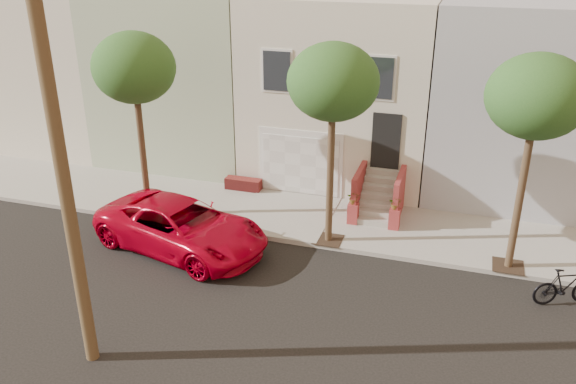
% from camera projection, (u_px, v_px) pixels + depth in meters
% --- Properties ---
extents(ground, '(90.00, 90.00, 0.00)m').
position_uv_depth(ground, '(258.00, 305.00, 16.07)').
color(ground, black).
rests_on(ground, ground).
extents(sidewalk, '(40.00, 3.70, 0.15)m').
position_uv_depth(sidewalk, '(310.00, 219.00, 20.71)').
color(sidewalk, gray).
rests_on(sidewalk, ground).
extents(house_row, '(33.10, 11.70, 7.00)m').
position_uv_depth(house_row, '(349.00, 81.00, 24.37)').
color(house_row, beige).
rests_on(house_row, sidewalk).
extents(tree_left, '(2.70, 2.57, 6.30)m').
position_uv_depth(tree_left, '(134.00, 69.00, 18.86)').
color(tree_left, '#2D2116').
rests_on(tree_left, sidewalk).
extents(tree_mid, '(2.70, 2.57, 6.30)m').
position_uv_depth(tree_mid, '(333.00, 83.00, 17.08)').
color(tree_mid, '#2D2116').
rests_on(tree_mid, sidewalk).
extents(tree_right, '(2.70, 2.57, 6.30)m').
position_uv_depth(tree_right, '(537.00, 98.00, 15.58)').
color(tree_right, '#2D2116').
rests_on(tree_right, sidewalk).
extents(pickup_truck, '(6.16, 3.95, 1.58)m').
position_uv_depth(pickup_truck, '(181.00, 226.00, 18.59)').
color(pickup_truck, '#B4001A').
rests_on(pickup_truck, ground).
extents(motorcycle, '(1.87, 1.20, 1.09)m').
position_uv_depth(motorcycle, '(566.00, 286.00, 15.91)').
color(motorcycle, black).
rests_on(motorcycle, ground).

